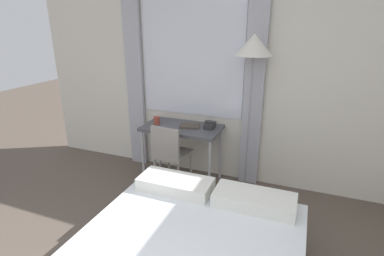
% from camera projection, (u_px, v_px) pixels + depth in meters
% --- Properties ---
extents(wall_back_with_window, '(5.72, 0.13, 2.70)m').
position_uv_depth(wall_back_with_window, '(228.00, 80.00, 3.80)').
color(wall_back_with_window, silver).
rests_on(wall_back_with_window, ground_plane).
extents(desk, '(1.00, 0.55, 0.78)m').
position_uv_depth(desk, '(182.00, 132.00, 3.88)').
color(desk, '#4C4C51').
rests_on(desk, ground_plane).
extents(desk_chair, '(0.44, 0.44, 0.87)m').
position_uv_depth(desk_chair, '(170.00, 152.00, 3.73)').
color(desk_chair, gray).
rests_on(desk_chair, ground_plane).
extents(standing_lamp, '(0.42, 0.42, 1.93)m').
position_uv_depth(standing_lamp, '(253.00, 53.00, 3.30)').
color(standing_lamp, '#4C4C51').
rests_on(standing_lamp, ground_plane).
extents(telephone, '(0.13, 0.19, 0.09)m').
position_uv_depth(telephone, '(210.00, 125.00, 3.79)').
color(telephone, '#2D2D2D').
rests_on(telephone, desk).
extents(book, '(0.29, 0.25, 0.02)m').
position_uv_depth(book, '(190.00, 126.00, 3.84)').
color(book, '#4C4238').
rests_on(book, desk).
extents(mug, '(0.08, 0.08, 0.10)m').
position_uv_depth(mug, '(157.00, 120.00, 3.92)').
color(mug, '#993F33').
rests_on(mug, desk).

